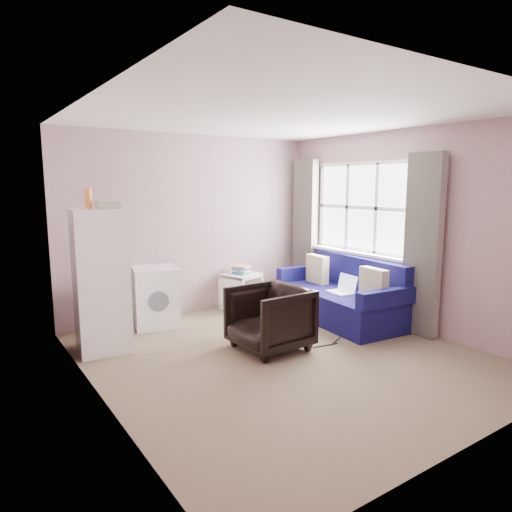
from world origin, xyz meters
The scene contains 8 objects.
room centered at (0.02, 0.01, 1.25)m, with size 3.84×4.24×2.54m.
armchair centered at (-0.01, 0.25, 0.39)m, with size 0.76×0.71×0.78m, color black.
fridge centered at (-1.55, 1.25, 0.79)m, with size 0.60×0.59×1.78m.
washing_machine centered at (-0.73, 1.76, 0.40)m, with size 0.65×0.65×0.77m.
side_table centered at (0.63, 1.85, 0.30)m, with size 0.58×0.58×0.64m.
sofa centered at (1.47, 0.60, 0.31)m, with size 1.03×1.96×0.84m.
window_dressing centered at (1.78, 0.70, 1.11)m, with size 0.17×2.62×2.18m.
floor_cables centered at (0.67, -0.02, 0.01)m, with size 0.50×0.15×0.01m.
Camera 1 is at (-2.87, -3.71, 1.82)m, focal length 32.00 mm.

